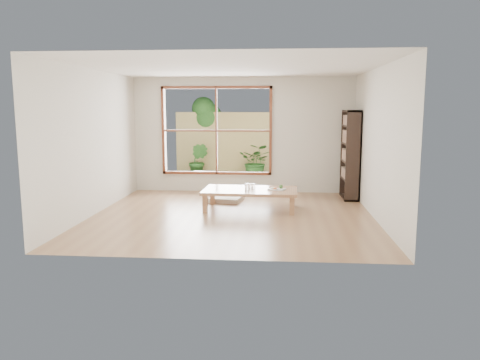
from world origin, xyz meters
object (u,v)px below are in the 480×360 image
object	(u,v)px
food_tray	(278,189)
garden_bench	(213,174)
bookshelf	(350,155)
low_table	(250,192)

from	to	relation	value
food_tray	garden_bench	distance (m)	2.99
bookshelf	food_tray	distance (m)	2.07
low_table	food_tray	size ratio (longest dim) A/B	5.13
bookshelf	food_tray	world-z (taller)	bookshelf
low_table	garden_bench	world-z (taller)	low_table
low_table	garden_bench	xyz separation A→B (m)	(-1.06, 2.52, -0.04)
bookshelf	garden_bench	world-z (taller)	bookshelf
bookshelf	garden_bench	bearing A→B (deg)	158.29
low_table	food_tray	xyz separation A→B (m)	(0.52, -0.02, 0.07)
low_table	garden_bench	size ratio (longest dim) A/B	1.63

